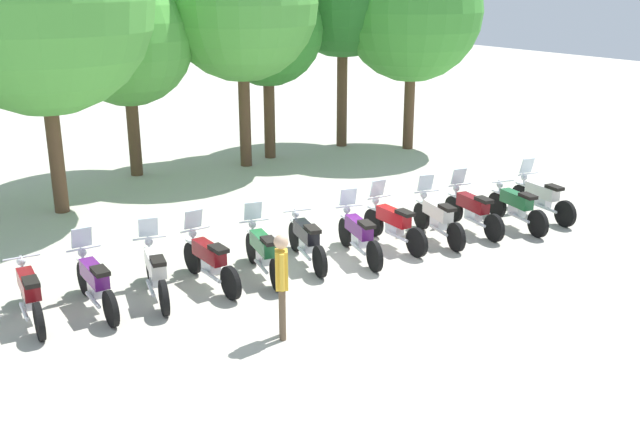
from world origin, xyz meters
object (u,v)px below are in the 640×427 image
at_px(motorcycle_3, 209,260).
at_px(tree_2, 38,0).
at_px(tree_4, 241,4).
at_px(motorcycle_7, 393,223).
at_px(motorcycle_9, 472,209).
at_px(tree_3, 126,39).
at_px(person_0, 282,278).
at_px(motorcycle_0, 30,293).
at_px(motorcycle_6, 359,234).
at_px(motorcycle_1, 95,282).
at_px(motorcycle_8, 437,217).
at_px(motorcycle_10, 516,206).
at_px(tree_5, 268,31).
at_px(motorcycle_5, 306,240).
at_px(motorcycle_2, 156,271).
at_px(motorcycle_11, 542,197).
at_px(tree_7, 413,12).
at_px(motorcycle_4, 263,251).

relative_size(motorcycle_3, tree_2, 0.28).
bearing_deg(tree_4, motorcycle_7, -95.46).
height_order(motorcycle_9, tree_3, tree_3).
distance_m(motorcycle_3, person_0, 2.69).
xyz_separation_m(motorcycle_0, motorcycle_6, (6.45, -0.79, 0.01)).
relative_size(motorcycle_1, motorcycle_8, 1.02).
bearing_deg(tree_2, motorcycle_10, -40.09).
bearing_deg(motorcycle_1, tree_5, -44.78).
bearing_deg(motorcycle_10, tree_4, 26.92).
xyz_separation_m(motorcycle_9, motorcycle_10, (1.07, -0.37, -0.01)).
distance_m(person_0, tree_2, 9.86).
height_order(motorcycle_1, motorcycle_5, motorcycle_1).
relative_size(motorcycle_2, motorcycle_9, 0.99).
bearing_deg(person_0, motorcycle_11, 41.10).
xyz_separation_m(motorcycle_0, motorcycle_1, (1.07, -0.17, 0.01)).
bearing_deg(tree_2, motorcycle_7, -50.81).
relative_size(motorcycle_3, tree_7, 0.32).
xyz_separation_m(motorcycle_6, tree_3, (-1.43, 9.14, 3.46)).
height_order(motorcycle_2, motorcycle_7, same).
height_order(tree_2, tree_3, tree_2).
distance_m(motorcycle_8, motorcycle_10, 2.18).
xyz_separation_m(motorcycle_7, tree_7, (6.58, 7.14, 4.07)).
bearing_deg(motorcycle_4, tree_4, -14.77).
bearing_deg(motorcycle_6, motorcycle_10, -82.50).
bearing_deg(tree_7, motorcycle_6, -136.39).
distance_m(motorcycle_2, tree_7, 14.33).
xyz_separation_m(motorcycle_2, motorcycle_9, (7.52, -0.63, 0.00)).
bearing_deg(motorcycle_7, motorcycle_8, -100.33).
height_order(motorcycle_7, tree_5, tree_5).
height_order(motorcycle_6, tree_4, tree_4).
bearing_deg(tree_2, motorcycle_6, -57.42).
xyz_separation_m(motorcycle_3, motorcycle_11, (8.60, -0.81, 0.00)).
distance_m(motorcycle_4, motorcycle_8, 4.31).
bearing_deg(tree_4, motorcycle_4, -116.46).
bearing_deg(motorcycle_6, tree_4, 1.62).
height_order(motorcycle_0, tree_7, tree_7).
relative_size(tree_2, tree_5, 1.34).
xyz_separation_m(tree_2, tree_5, (7.33, 2.08, -1.07)).
relative_size(motorcycle_0, tree_5, 0.37).
xyz_separation_m(motorcycle_4, motorcycle_10, (6.44, -0.78, -0.01)).
height_order(motorcycle_0, motorcycle_2, motorcycle_2).
xyz_separation_m(motorcycle_1, motorcycle_7, (6.45, -0.48, 0.00)).
relative_size(motorcycle_9, tree_7, 0.32).
distance_m(motorcycle_9, motorcycle_10, 1.14).
bearing_deg(tree_3, motorcycle_10, -59.31).
height_order(motorcycle_5, tree_5, tree_5).
relative_size(motorcycle_2, motorcycle_11, 0.99).
height_order(motorcycle_0, tree_3, tree_3).
bearing_deg(motorcycle_3, tree_7, -59.38).
height_order(motorcycle_3, person_0, person_0).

